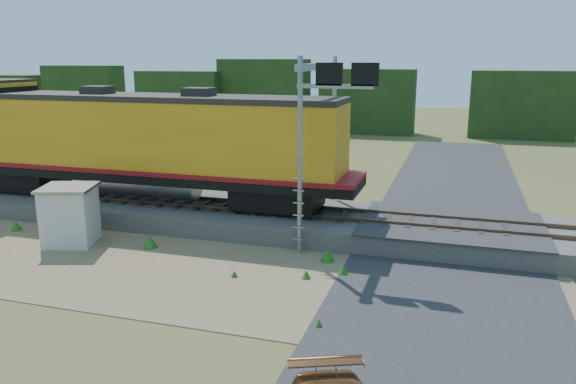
% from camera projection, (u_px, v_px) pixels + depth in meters
% --- Properties ---
extents(ground, '(140.00, 140.00, 0.00)m').
position_uv_depth(ground, '(227.00, 280.00, 18.64)').
color(ground, '#475123').
rests_on(ground, ground).
extents(ballast, '(70.00, 5.00, 0.80)m').
position_uv_depth(ballast, '(282.00, 220.00, 24.12)').
color(ballast, slate).
rests_on(ballast, ground).
extents(rails, '(70.00, 1.54, 0.16)m').
position_uv_depth(rails, '(282.00, 209.00, 24.01)').
color(rails, brown).
rests_on(rails, ballast).
extents(dirt_shoulder, '(26.00, 8.00, 0.03)m').
position_uv_depth(dirt_shoulder, '(180.00, 268.00, 19.67)').
color(dirt_shoulder, '#8C7754').
rests_on(dirt_shoulder, ground).
extents(road, '(7.00, 66.00, 0.86)m').
position_uv_depth(road, '(446.00, 294.00, 17.30)').
color(road, '#38383A').
rests_on(road, ground).
extents(tree_line_north, '(130.00, 3.00, 6.50)m').
position_uv_depth(tree_line_north, '(384.00, 102.00, 53.24)').
color(tree_line_north, '#193513').
rests_on(tree_line_north, ground).
extents(weed_clumps, '(15.00, 6.20, 0.56)m').
position_uv_depth(weed_clumps, '(136.00, 267.00, 19.73)').
color(weed_clumps, '#2B671D').
rests_on(weed_clumps, ground).
extents(locomotive, '(20.19, 3.08, 5.21)m').
position_uv_depth(locomotive, '(134.00, 141.00, 25.40)').
color(locomotive, black).
rests_on(locomotive, rails).
extents(shed, '(2.48, 2.48, 2.34)m').
position_uv_depth(shed, '(70.00, 215.00, 21.97)').
color(shed, silver).
rests_on(shed, ground).
extents(signal_gantry, '(2.88, 6.20, 7.26)m').
position_uv_depth(signal_gantry, '(324.00, 104.00, 21.76)').
color(signal_gantry, gray).
rests_on(signal_gantry, ground).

